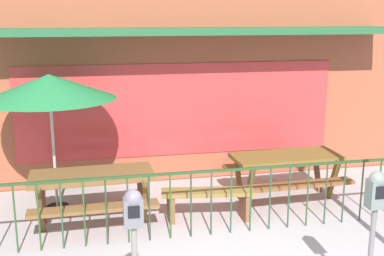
# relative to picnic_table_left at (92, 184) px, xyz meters

# --- Properties ---
(pub_storefront) EXTENTS (8.99, 1.32, 4.53)m
(pub_storefront) POSITION_rel_picnic_table_left_xyz_m (1.62, 1.87, 1.65)
(pub_storefront) COLOR brown
(pub_storefront) RESTS_ON ground
(patio_fence_front) EXTENTS (7.58, 0.04, 0.97)m
(patio_fence_front) POSITION_rel_picnic_table_left_xyz_m (1.62, -0.78, 0.05)
(patio_fence_front) COLOR #224422
(patio_fence_front) RESTS_ON ground
(picnic_table_left) EXTENTS (1.83, 1.40, 0.79)m
(picnic_table_left) POSITION_rel_picnic_table_left_xyz_m (0.00, 0.00, 0.00)
(picnic_table_left) COLOR brown
(picnic_table_left) RESTS_ON ground
(picnic_table_right) EXTENTS (1.85, 1.42, 0.79)m
(picnic_table_right) POSITION_rel_picnic_table_left_xyz_m (3.19, 0.31, 0.00)
(picnic_table_right) COLOR brown
(picnic_table_right) RESTS_ON ground
(patio_umbrella) EXTENTS (2.02, 2.02, 2.18)m
(patio_umbrella) POSITION_rel_picnic_table_left_xyz_m (-0.57, 0.63, 1.37)
(patio_umbrella) COLOR black
(patio_umbrella) RESTS_ON ground
(patio_bench) EXTENTS (1.43, 0.51, 0.48)m
(patio_bench) POSITION_rel_picnic_table_left_xyz_m (1.70, -0.29, -0.26)
(patio_bench) COLOR olive
(patio_bench) RESTS_ON ground
(parking_meter_near) EXTENTS (0.18, 0.17, 1.50)m
(parking_meter_near) POSITION_rel_picnic_table_left_xyz_m (0.38, -2.76, 0.55)
(parking_meter_near) COLOR gray
(parking_meter_near) RESTS_ON ground
(parking_meter_far) EXTENTS (0.18, 0.17, 1.52)m
(parking_meter_far) POSITION_rel_picnic_table_left_xyz_m (2.84, -2.79, 0.56)
(parking_meter_far) COLOR slate
(parking_meter_far) RESTS_ON ground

